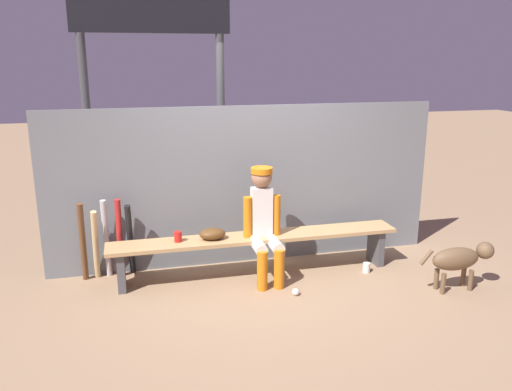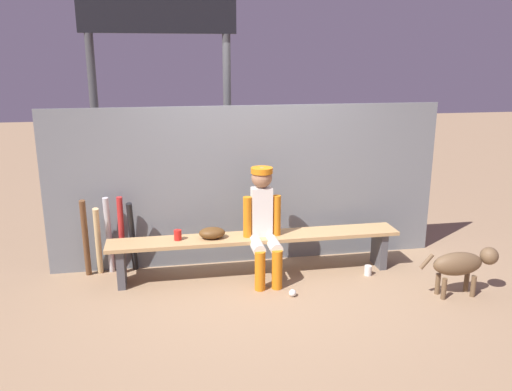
{
  "view_description": "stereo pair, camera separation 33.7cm",
  "coord_description": "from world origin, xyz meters",
  "px_view_note": "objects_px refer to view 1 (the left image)",
  "views": [
    {
      "loc": [
        -1.29,
        -5.14,
        2.34
      ],
      "look_at": [
        0.0,
        0.0,
        0.91
      ],
      "focal_mm": 36.29,
      "sensor_mm": 36.0,
      "label": 1
    },
    {
      "loc": [
        -0.96,
        -5.21,
        2.34
      ],
      "look_at": [
        0.0,
        0.0,
        0.91
      ],
      "focal_mm": 36.29,
      "sensor_mm": 36.0,
      "label": 2
    }
  ],
  "objects_px": {
    "baseball_glove": "(212,234)",
    "dog": "(460,259)",
    "bat_aluminum_black": "(130,240)",
    "scoreboard": "(158,40)",
    "player_seated": "(264,221)",
    "bat_wood_dark": "(83,242)",
    "baseball": "(296,292)",
    "bat_aluminum_silver": "(106,239)",
    "bat_wood_natural": "(96,245)",
    "cup_on_ground": "(366,268)",
    "dugout_bench": "(256,243)",
    "bat_aluminum_red": "(120,238)",
    "cup_on_bench": "(178,237)"
  },
  "relations": [
    {
      "from": "baseball_glove",
      "to": "dog",
      "type": "xyz_separation_m",
      "value": [
        2.42,
        -0.86,
        -0.18
      ]
    },
    {
      "from": "bat_aluminum_black",
      "to": "scoreboard",
      "type": "distance_m",
      "value": 2.36
    },
    {
      "from": "player_seated",
      "to": "dog",
      "type": "bearing_deg",
      "value": -21.78
    },
    {
      "from": "bat_wood_dark",
      "to": "scoreboard",
      "type": "bearing_deg",
      "value": 46.94
    },
    {
      "from": "player_seated",
      "to": "baseball",
      "type": "distance_m",
      "value": 0.81
    },
    {
      "from": "bat_aluminum_silver",
      "to": "bat_wood_dark",
      "type": "distance_m",
      "value": 0.25
    },
    {
      "from": "bat_wood_natural",
      "to": "scoreboard",
      "type": "height_order",
      "value": "scoreboard"
    },
    {
      "from": "baseball",
      "to": "scoreboard",
      "type": "xyz_separation_m",
      "value": [
        -1.13,
        1.88,
        2.49
      ]
    },
    {
      "from": "bat_aluminum_black",
      "to": "scoreboard",
      "type": "relative_size",
      "value": 0.23
    },
    {
      "from": "bat_wood_dark",
      "to": "cup_on_ground",
      "type": "distance_m",
      "value": 3.1
    },
    {
      "from": "bat_aluminum_black",
      "to": "scoreboard",
      "type": "bearing_deg",
      "value": 64.63
    },
    {
      "from": "bat_aluminum_black",
      "to": "bat_wood_dark",
      "type": "bearing_deg",
      "value": -174.6
    },
    {
      "from": "bat_wood_natural",
      "to": "baseball",
      "type": "height_order",
      "value": "bat_wood_natural"
    },
    {
      "from": "dugout_bench",
      "to": "bat_aluminum_silver",
      "type": "relative_size",
      "value": 3.61
    },
    {
      "from": "bat_aluminum_red",
      "to": "baseball",
      "type": "bearing_deg",
      "value": -27.77
    },
    {
      "from": "baseball_glove",
      "to": "baseball",
      "type": "height_order",
      "value": "baseball_glove"
    },
    {
      "from": "player_seated",
      "to": "cup_on_bench",
      "type": "bearing_deg",
      "value": 172.39
    },
    {
      "from": "player_seated",
      "to": "cup_on_ground",
      "type": "relative_size",
      "value": 11.03
    },
    {
      "from": "bat_aluminum_silver",
      "to": "scoreboard",
      "type": "xyz_separation_m",
      "value": [
        0.71,
        0.94,
        2.08
      ]
    },
    {
      "from": "bat_wood_natural",
      "to": "bat_wood_dark",
      "type": "distance_m",
      "value": 0.13
    },
    {
      "from": "dugout_bench",
      "to": "bat_wood_dark",
      "type": "relative_size",
      "value": 3.55
    },
    {
      "from": "bat_wood_dark",
      "to": "dog",
      "type": "bearing_deg",
      "value": -16.78
    },
    {
      "from": "dugout_bench",
      "to": "cup_on_bench",
      "type": "relative_size",
      "value": 28.86
    },
    {
      "from": "player_seated",
      "to": "bat_wood_dark",
      "type": "relative_size",
      "value": 1.36
    },
    {
      "from": "player_seated",
      "to": "bat_wood_dark",
      "type": "height_order",
      "value": "player_seated"
    },
    {
      "from": "scoreboard",
      "to": "baseball_glove",
      "type": "bearing_deg",
      "value": -73.01
    },
    {
      "from": "baseball_glove",
      "to": "cup_on_bench",
      "type": "height_order",
      "value": "baseball_glove"
    },
    {
      "from": "player_seated",
      "to": "baseball_glove",
      "type": "xyz_separation_m",
      "value": [
        -0.54,
        0.11,
        -0.14
      ]
    },
    {
      "from": "baseball_glove",
      "to": "scoreboard",
      "type": "relative_size",
      "value": 0.08
    },
    {
      "from": "baseball",
      "to": "cup_on_bench",
      "type": "distance_m",
      "value": 1.35
    },
    {
      "from": "bat_wood_dark",
      "to": "cup_on_bench",
      "type": "height_order",
      "value": "bat_wood_dark"
    },
    {
      "from": "bat_aluminum_silver",
      "to": "bat_aluminum_red",
      "type": "bearing_deg",
      "value": -17.42
    },
    {
      "from": "cup_on_ground",
      "to": "cup_on_bench",
      "type": "height_order",
      "value": "cup_on_bench"
    },
    {
      "from": "bat_aluminum_red",
      "to": "cup_on_bench",
      "type": "height_order",
      "value": "bat_aluminum_red"
    },
    {
      "from": "dugout_bench",
      "to": "bat_aluminum_silver",
      "type": "distance_m",
      "value": 1.62
    },
    {
      "from": "bat_aluminum_silver",
      "to": "bat_wood_dark",
      "type": "height_order",
      "value": "bat_wood_dark"
    },
    {
      "from": "bat_aluminum_silver",
      "to": "cup_on_ground",
      "type": "xyz_separation_m",
      "value": [
        2.79,
        -0.58,
        -0.39
      ]
    },
    {
      "from": "cup_on_bench",
      "to": "dog",
      "type": "height_order",
      "value": "cup_on_bench"
    },
    {
      "from": "cup_on_ground",
      "to": "scoreboard",
      "type": "relative_size",
      "value": 0.03
    },
    {
      "from": "dugout_bench",
      "to": "bat_aluminum_black",
      "type": "relative_size",
      "value": 3.8
    },
    {
      "from": "baseball",
      "to": "scoreboard",
      "type": "height_order",
      "value": "scoreboard"
    },
    {
      "from": "bat_aluminum_silver",
      "to": "dog",
      "type": "relative_size",
      "value": 1.04
    },
    {
      "from": "player_seated",
      "to": "bat_aluminum_black",
      "type": "relative_size",
      "value": 1.45
    },
    {
      "from": "baseball_glove",
      "to": "bat_aluminum_silver",
      "type": "relative_size",
      "value": 0.32
    },
    {
      "from": "player_seated",
      "to": "bat_wood_dark",
      "type": "distance_m",
      "value": 1.93
    },
    {
      "from": "bat_aluminum_silver",
      "to": "dog",
      "type": "height_order",
      "value": "bat_aluminum_silver"
    },
    {
      "from": "dugout_bench",
      "to": "bat_aluminum_red",
      "type": "bearing_deg",
      "value": 168.06
    },
    {
      "from": "bat_aluminum_red",
      "to": "baseball_glove",
      "type": "bearing_deg",
      "value": -17.55
    },
    {
      "from": "bat_aluminum_silver",
      "to": "cup_on_bench",
      "type": "height_order",
      "value": "bat_aluminum_silver"
    },
    {
      "from": "cup_on_bench",
      "to": "dugout_bench",
      "type": "bearing_deg",
      "value": -0.81
    }
  ]
}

